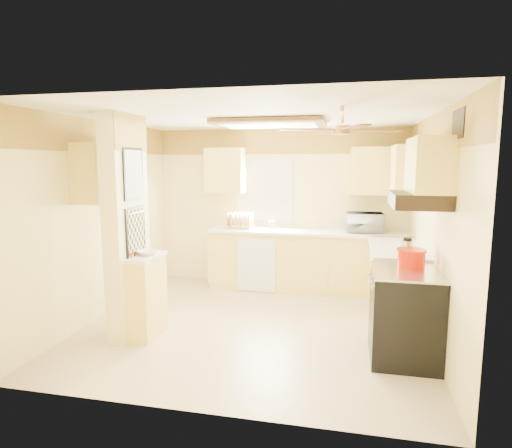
% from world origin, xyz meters
% --- Properties ---
extents(floor, '(4.00, 4.00, 0.00)m').
position_xyz_m(floor, '(0.00, 0.00, 0.00)').
color(floor, '#C6B089').
rests_on(floor, ground).
extents(ceiling, '(4.00, 4.00, 0.00)m').
position_xyz_m(ceiling, '(0.00, 0.00, 2.50)').
color(ceiling, white).
rests_on(ceiling, wall_back).
extents(wall_back, '(4.00, 0.00, 4.00)m').
position_xyz_m(wall_back, '(0.00, 1.90, 1.25)').
color(wall_back, '#FFE99B').
rests_on(wall_back, floor).
extents(wall_front, '(4.00, 0.00, 4.00)m').
position_xyz_m(wall_front, '(0.00, -1.90, 1.25)').
color(wall_front, '#FFE99B').
rests_on(wall_front, floor).
extents(wall_left, '(0.00, 3.80, 3.80)m').
position_xyz_m(wall_left, '(-2.00, 0.00, 1.25)').
color(wall_left, '#FFE99B').
rests_on(wall_left, floor).
extents(wall_right, '(0.00, 3.80, 3.80)m').
position_xyz_m(wall_right, '(2.00, 0.00, 1.25)').
color(wall_right, '#FFE99B').
rests_on(wall_right, floor).
extents(wallpaper_border, '(4.00, 0.02, 0.40)m').
position_xyz_m(wallpaper_border, '(0.00, 1.88, 2.30)').
color(wallpaper_border, yellow).
rests_on(wallpaper_border, wall_back).
extents(partition_column, '(0.20, 0.70, 2.50)m').
position_xyz_m(partition_column, '(-1.35, -0.55, 1.25)').
color(partition_column, '#FFE99B').
rests_on(partition_column, floor).
extents(partition_ledge, '(0.25, 0.55, 0.90)m').
position_xyz_m(partition_ledge, '(-1.13, -0.55, 0.45)').
color(partition_ledge, '#FFDF63').
rests_on(partition_ledge, floor).
extents(ledge_top, '(0.28, 0.58, 0.04)m').
position_xyz_m(ledge_top, '(-1.13, -0.55, 0.92)').
color(ledge_top, white).
rests_on(ledge_top, partition_ledge).
extents(lower_cabinets_back, '(3.00, 0.60, 0.90)m').
position_xyz_m(lower_cabinets_back, '(0.50, 1.60, 0.45)').
color(lower_cabinets_back, '#FFDF63').
rests_on(lower_cabinets_back, floor).
extents(lower_cabinets_right, '(0.60, 1.40, 0.90)m').
position_xyz_m(lower_cabinets_right, '(1.70, 0.60, 0.45)').
color(lower_cabinets_right, '#FFDF63').
rests_on(lower_cabinets_right, floor).
extents(countertop_back, '(3.04, 0.64, 0.04)m').
position_xyz_m(countertop_back, '(0.50, 1.59, 0.92)').
color(countertop_back, white).
rests_on(countertop_back, lower_cabinets_back).
extents(countertop_right, '(0.64, 1.44, 0.04)m').
position_xyz_m(countertop_right, '(1.69, 0.60, 0.92)').
color(countertop_right, white).
rests_on(countertop_right, lower_cabinets_right).
extents(dishwasher_panel, '(0.58, 0.02, 0.80)m').
position_xyz_m(dishwasher_panel, '(-0.25, 1.29, 0.43)').
color(dishwasher_panel, white).
rests_on(dishwasher_panel, lower_cabinets_back).
extents(window, '(0.92, 0.02, 1.02)m').
position_xyz_m(window, '(-0.25, 1.89, 1.55)').
color(window, white).
rests_on(window, wall_back).
extents(upper_cab_back_left, '(0.60, 0.35, 0.70)m').
position_xyz_m(upper_cab_back_left, '(-0.85, 1.72, 1.85)').
color(upper_cab_back_left, '#FFDF63').
rests_on(upper_cab_back_left, wall_back).
extents(upper_cab_back_right, '(0.90, 0.35, 0.70)m').
position_xyz_m(upper_cab_back_right, '(1.55, 1.72, 1.85)').
color(upper_cab_back_right, '#FFDF63').
rests_on(upper_cab_back_right, wall_back).
extents(upper_cab_right, '(0.35, 1.00, 0.70)m').
position_xyz_m(upper_cab_right, '(1.82, 1.25, 1.85)').
color(upper_cab_right, '#FFDF63').
rests_on(upper_cab_right, wall_right).
extents(upper_cab_left_wall, '(0.35, 0.75, 0.70)m').
position_xyz_m(upper_cab_left_wall, '(-1.82, -0.25, 1.85)').
color(upper_cab_left_wall, '#FFDF63').
rests_on(upper_cab_left_wall, wall_left).
extents(upper_cab_over_stove, '(0.35, 0.76, 0.52)m').
position_xyz_m(upper_cab_over_stove, '(1.82, -0.55, 1.95)').
color(upper_cab_over_stove, '#FFDF63').
rests_on(upper_cab_over_stove, wall_right).
extents(stove, '(0.68, 0.77, 0.92)m').
position_xyz_m(stove, '(1.67, -0.55, 0.46)').
color(stove, black).
rests_on(stove, floor).
extents(range_hood, '(0.50, 0.76, 0.14)m').
position_xyz_m(range_hood, '(1.74, -0.55, 1.62)').
color(range_hood, black).
rests_on(range_hood, upper_cab_over_stove).
extents(poster_menu, '(0.02, 0.42, 0.57)m').
position_xyz_m(poster_menu, '(-1.24, -0.55, 1.85)').
color(poster_menu, black).
rests_on(poster_menu, partition_column).
extents(poster_nashville, '(0.02, 0.42, 0.57)m').
position_xyz_m(poster_nashville, '(-1.24, -0.55, 1.20)').
color(poster_nashville, black).
rests_on(poster_nashville, partition_column).
extents(ceiling_light_panel, '(1.35, 0.95, 0.06)m').
position_xyz_m(ceiling_light_panel, '(0.10, 0.50, 2.46)').
color(ceiling_light_panel, brown).
rests_on(ceiling_light_panel, ceiling).
extents(ceiling_fan, '(1.15, 1.15, 0.26)m').
position_xyz_m(ceiling_fan, '(1.00, -0.70, 2.29)').
color(ceiling_fan, gold).
rests_on(ceiling_fan, ceiling).
extents(vent_grate, '(0.02, 0.40, 0.25)m').
position_xyz_m(vent_grate, '(1.98, -0.90, 2.30)').
color(vent_grate, black).
rests_on(vent_grate, wall_right).
extents(microwave, '(0.55, 0.39, 0.29)m').
position_xyz_m(microwave, '(1.34, 1.63, 1.09)').
color(microwave, white).
rests_on(microwave, countertop_back).
extents(bowl, '(0.27, 0.27, 0.05)m').
position_xyz_m(bowl, '(-1.12, -0.52, 0.97)').
color(bowl, white).
rests_on(bowl, ledge_top).
extents(dutch_oven, '(0.29, 0.29, 0.19)m').
position_xyz_m(dutch_oven, '(1.73, -0.41, 1.01)').
color(dutch_oven, '#C11500').
rests_on(dutch_oven, stove).
extents(kettle, '(0.14, 0.14, 0.22)m').
position_xyz_m(kettle, '(1.73, -0.03, 1.04)').
color(kettle, silver).
rests_on(kettle, countertop_right).
extents(dish_rack, '(0.44, 0.35, 0.24)m').
position_xyz_m(dish_rack, '(-0.60, 1.63, 1.03)').
color(dish_rack, tan).
rests_on(dish_rack, countertop_back).
extents(utensil_crock, '(0.10, 0.10, 0.19)m').
position_xyz_m(utensil_crock, '(-0.09, 1.72, 1.00)').
color(utensil_crock, white).
rests_on(utensil_crock, countertop_back).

